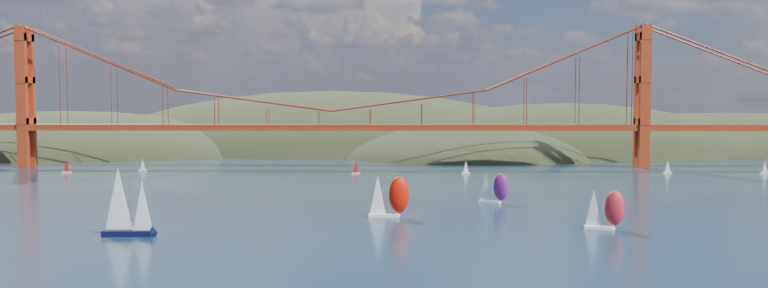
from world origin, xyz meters
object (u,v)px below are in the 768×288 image
racer_0 (388,196)px  sloop_navy (126,202)px  racer_rwb (493,187)px  racer_1 (603,209)px

racer_0 → sloop_navy: bearing=-157.7°
sloop_navy → racer_rwb: sloop_navy is taller
sloop_navy → racer_1: sloop_navy is taller
racer_0 → racer_1: size_ratio=1.15×
racer_rwb → sloop_navy: bearing=-124.4°
racer_rwb → racer_0: bearing=-114.0°
racer_1 → racer_rwb: (-17.55, 38.06, -0.11)m
sloop_navy → racer_0: size_ratio=1.42×
racer_1 → racer_rwb: racer_1 is taller
racer_0 → racer_1: racer_0 is taller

